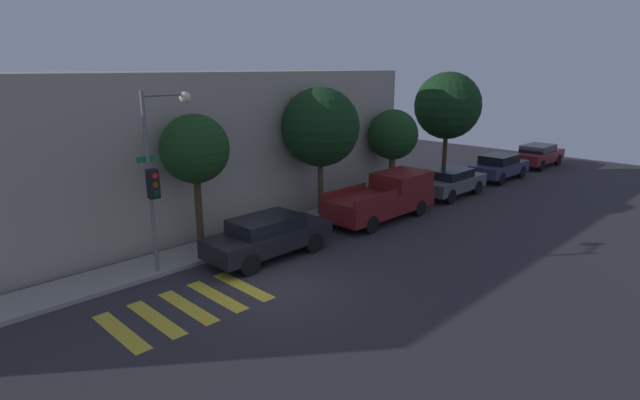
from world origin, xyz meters
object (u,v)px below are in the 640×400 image
Objects in this scene: traffic_light_pole at (159,163)px; sedan_far_end at (499,166)px; sedan_near_corner at (268,236)px; tree_behind_truck at (448,106)px; sedan_tail_of_row at (538,155)px; tree_midblock at (320,127)px; tree_near_corner at (195,150)px; sedan_middle at (450,181)px; tree_far_end at (393,135)px; pickup_truck at (385,197)px.

traffic_light_pole is 21.00m from sedan_far_end.
sedan_near_corner is 15.70m from tree_behind_truck.
tree_midblock is (-18.45, 2.23, 3.18)m from sedan_tail_of_row.
tree_near_corner is at bearing 174.83° from sedan_tail_of_row.
sedan_middle is 11.18m from sedan_tail_of_row.
traffic_light_pole is 15.60m from sedan_middle.
tree_far_end is (-7.54, 2.23, 2.34)m from sedan_far_end.
sedan_far_end is 8.20m from tree_far_end.
sedan_near_corner is at bearing -155.30° from tree_midblock.
sedan_far_end is at bearing -42.09° from tree_behind_truck.
sedan_far_end is 0.70× the size of tree_behind_truck.
sedan_far_end is at bearing -0.00° from sedan_middle.
traffic_light_pole reaches higher than tree_midblock.
pickup_truck reaches higher than sedan_near_corner.
tree_near_corner is (-24.61, 2.23, 2.93)m from sedan_tail_of_row.
traffic_light_pole reaches higher than sedan_far_end.
sedan_near_corner is 0.94× the size of tree_near_corner.
tree_near_corner is (-7.95, 2.23, 2.75)m from pickup_truck.
tree_behind_truck is (-8.15, 2.23, 3.54)m from sedan_tail_of_row.
traffic_light_pole is 1.17× the size of tree_near_corner.
pickup_truck is 1.28× the size of sedan_middle.
traffic_light_pole is 1.35× the size of sedan_middle.
tree_midblock is (6.17, 0.00, 0.25)m from tree_near_corner.
sedan_far_end is (20.77, -1.27, -2.84)m from traffic_light_pole.
tree_behind_truck is (10.29, 0.00, 0.36)m from tree_midblock.
tree_behind_truck is (-2.46, 2.23, 3.53)m from sedan_far_end.
pickup_truck is 16.66m from sedan_tail_of_row.
sedan_tail_of_row is at bearing 0.00° from pickup_truck.
sedan_middle is 3.84m from tree_far_end.
sedan_far_end is at bearing -3.50° from traffic_light_pole.
traffic_light_pole is 1.34× the size of sedan_far_end.
tree_behind_truck is (8.51, 2.23, 3.37)m from pickup_truck.
traffic_light_pole reaches higher than sedan_tail_of_row.
tree_far_end reaches higher than pickup_truck.
sedan_tail_of_row is at bearing -6.88° from tree_midblock.
pickup_truck is at bearing -165.34° from tree_behind_truck.
tree_behind_truck is (5.07, 0.00, 1.19)m from tree_far_end.
tree_midblock reaches higher than sedan_tail_of_row.
sedan_far_end is 0.95× the size of sedan_tail_of_row.
traffic_light_pole is at bearing -152.68° from tree_near_corner.
sedan_far_end is (17.60, 0.00, -0.00)m from sedan_near_corner.
pickup_truck is 4.15m from tree_midblock.
sedan_tail_of_row is (5.69, 0.00, -0.01)m from sedan_far_end.
sedan_middle is at bearing -47.42° from tree_far_end.
sedan_far_end is 5.69m from sedan_tail_of_row.
sedan_near_corner is 6.20m from tree_midblock.
tree_near_corner is at bearing 180.00° from tree_behind_truck.
tree_far_end is (-2.05, 2.23, 2.37)m from sedan_middle.
traffic_light_pole is 2.08m from tree_near_corner.
traffic_light_pole is at bearing -177.02° from tree_behind_truck.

